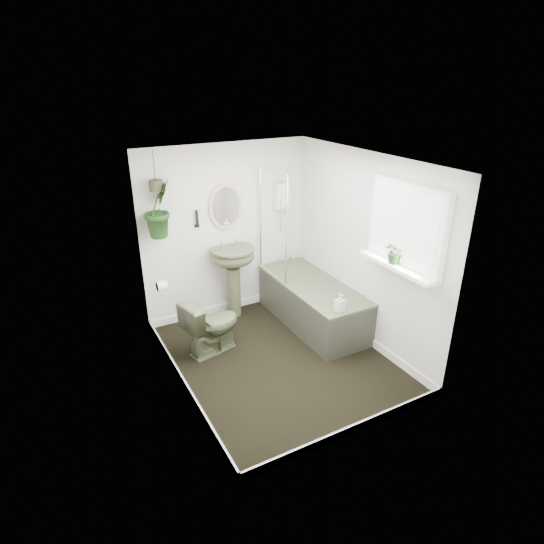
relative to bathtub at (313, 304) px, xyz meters
name	(u,v)px	position (x,y,z in m)	size (l,w,h in m)	color
floor	(278,359)	(-0.80, -0.50, -0.30)	(2.30, 2.80, 0.02)	black
ceiling	(279,159)	(-0.80, -0.50, 2.02)	(2.30, 2.80, 0.02)	white
wall_back	(227,231)	(-0.80, 0.91, 0.86)	(2.30, 0.02, 2.30)	white
wall_front	(362,328)	(-0.80, -1.91, 0.86)	(2.30, 0.02, 2.30)	white
wall_left	(174,291)	(-1.96, -0.50, 0.86)	(0.02, 2.80, 2.30)	white
wall_right	(364,250)	(0.36, -0.50, 0.86)	(0.02, 2.80, 2.30)	white
skirting	(278,354)	(-0.80, -0.50, -0.24)	(2.30, 2.80, 0.10)	white
bathtub	(313,304)	(0.00, 0.00, 0.00)	(0.72, 1.72, 0.58)	#474E34
bath_screen	(273,225)	(-0.33, 0.49, 0.99)	(0.04, 0.72, 1.40)	silver
shower_box	(282,196)	(0.00, 0.84, 1.26)	(0.20, 0.10, 0.35)	white
oval_mirror	(226,206)	(-0.81, 0.87, 1.21)	(0.46, 0.03, 0.62)	#BCB384
wall_sconce	(197,219)	(-1.21, 0.86, 1.11)	(0.04, 0.04, 0.22)	black
toilet_roll_holder	(162,286)	(-1.90, 0.20, 0.61)	(0.11, 0.11, 0.11)	white
window_recess	(407,227)	(0.29, -1.20, 1.36)	(0.08, 1.00, 0.90)	white
window_sill	(397,266)	(0.22, -1.20, 0.94)	(0.18, 1.00, 0.04)	white
window_blinds	(403,227)	(0.24, -1.20, 1.36)	(0.01, 0.86, 0.76)	white
toilet	(212,325)	(-1.41, 0.02, 0.06)	(0.39, 0.69, 0.70)	#474E34
pedestal_sink	(234,282)	(-0.81, 0.71, 0.20)	(0.58, 0.49, 0.99)	#474E34
sill_plant	(395,251)	(0.23, -1.14, 1.09)	(0.23, 0.20, 0.26)	black
hanging_plant	(158,209)	(-1.71, 0.75, 1.33)	(0.37, 0.30, 0.68)	black
soap_bottle	(340,303)	(-0.14, -0.75, 0.40)	(0.09, 0.10, 0.21)	black
hanging_pot	(156,185)	(-1.71, 0.75, 1.61)	(0.16, 0.16, 0.12)	#373121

